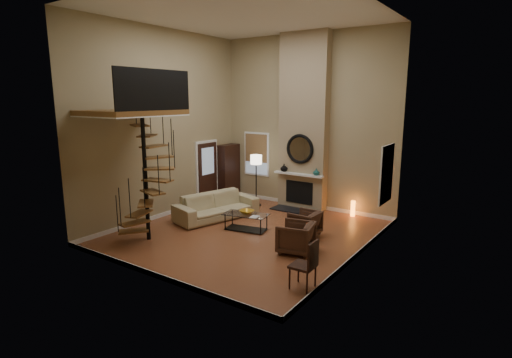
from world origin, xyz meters
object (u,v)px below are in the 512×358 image
Objects in this scene: armchair_near at (307,224)px; coffee_table at (246,220)px; sofa at (217,206)px; side_chair at (307,263)px; armchair_far at (299,238)px; accent_lamp at (353,208)px; hutch at (228,172)px; floor_lamp at (256,164)px.

coffee_table is at bearing -72.94° from armchair_near.
sofa is 2.62× the size of side_chair.
side_chair is (2.94, -2.14, 0.24)m from coffee_table.
armchair_far is 3.48m from accent_lamp.
hutch reaches higher than armchair_near.
sofa is 2.14m from floor_lamp.
armchair_near is 0.55× the size of coffee_table.
sofa is at bearing -119.25° from armchair_far.
side_chair is (0.99, -1.52, 0.17)m from armchair_far.
hutch reaches higher than armchair_far.
sofa is at bearing -86.76° from armchair_near.
sofa is 4.10m from accent_lamp.
side_chair is at bearing -46.66° from floor_lamp.
armchair_far is at bearing -90.52° from sofa.
armchair_near is 0.42× the size of floor_lamp.
coffee_table is 2.77× the size of accent_lamp.
side_chair is at bearing -78.56° from accent_lamp.
hutch is 7.32m from side_chair.
hutch is at bearing -137.44° from armchair_far.
armchair_far is 0.47× the size of floor_lamp.
hutch reaches higher than accent_lamp.
floor_lamp is at bearing -168.99° from accent_lamp.
floor_lamp is (1.44, -0.35, 0.46)m from hutch.
coffee_table is (-1.96, 0.63, -0.07)m from armchair_far.
accent_lamp is at bearing 3.26° from hutch.
side_chair is (5.57, -4.73, -0.42)m from hutch.
hutch is 5.63m from armchair_far.
accent_lamp is at bearing 174.34° from armchair_near.
sofa is 5.36× the size of accent_lamp.
floor_lamp reaches higher than coffee_table.
armchair_far is at bearing -89.60° from accent_lamp.
floor_lamp is 6.09m from side_chair.
coffee_table is at bearing -61.98° from floor_lamp.
armchair_near is 2.91m from side_chair.
hutch is at bearing -176.74° from accent_lamp.
hutch is 2.63m from sofa.
coffee_table is 1.35× the size of side_chair.
floor_lamp reaches higher than accent_lamp.
armchair_near is at bearing -97.40° from accent_lamp.
side_chair is at bearing -40.32° from hutch.
hutch is at bearing -115.01° from armchair_near.
armchair_near reaches higher than coffee_table.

